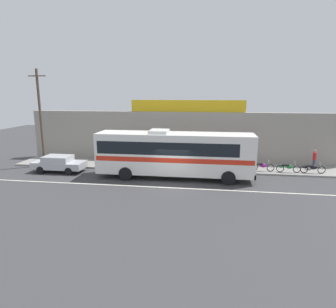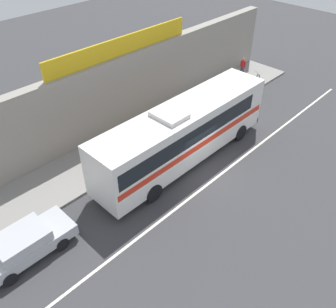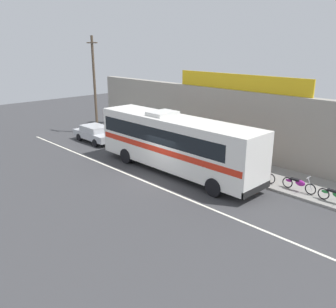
% 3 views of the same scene
% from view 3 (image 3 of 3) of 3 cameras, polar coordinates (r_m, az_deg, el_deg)
% --- Properties ---
extents(ground_plane, '(70.00, 70.00, 0.00)m').
position_cam_3_polar(ground_plane, '(21.63, -1.89, -4.01)').
color(ground_plane, '#3A3A3D').
extents(sidewalk_slab, '(30.00, 3.60, 0.14)m').
position_cam_3_polar(sidewalk_slab, '(25.17, 6.92, -0.84)').
color(sidewalk_slab, gray).
rests_on(sidewalk_slab, ground_plane).
extents(storefront_facade, '(30.00, 0.70, 4.80)m').
position_cam_3_polar(storefront_facade, '(26.22, 10.11, 5.03)').
color(storefront_facade, gray).
rests_on(storefront_facade, ground_plane).
extents(storefront_billboard, '(10.75, 0.12, 1.10)m').
position_cam_3_polar(storefront_billboard, '(25.48, 11.36, 11.33)').
color(storefront_billboard, gold).
rests_on(storefront_billboard, storefront_facade).
extents(road_center_stripe, '(30.00, 0.14, 0.01)m').
position_cam_3_polar(road_center_stripe, '(21.14, -3.50, -4.55)').
color(road_center_stripe, silver).
rests_on(road_center_stripe, ground_plane).
extents(intercity_bus, '(12.04, 2.66, 3.78)m').
position_cam_3_polar(intercity_bus, '(22.14, 1.08, 2.14)').
color(intercity_bus, white).
rests_on(intercity_bus, ground_plane).
extents(parked_car, '(4.28, 1.89, 1.37)m').
position_cam_3_polar(parked_car, '(30.19, -11.67, 3.31)').
color(parked_car, '#B7BABF').
rests_on(parked_car, ground_plane).
extents(utility_pole, '(1.60, 0.22, 8.45)m').
position_cam_3_polar(utility_pole, '(32.41, -11.80, 11.02)').
color(utility_pole, brown).
rests_on(utility_pole, sidewalk_slab).
extents(motorcycle_blue, '(1.96, 0.56, 0.94)m').
position_cam_3_polar(motorcycle_blue, '(21.54, 14.65, -3.08)').
color(motorcycle_blue, black).
rests_on(motorcycle_blue, sidewalk_slab).
extents(motorcycle_purple, '(1.95, 0.56, 0.94)m').
position_cam_3_polar(motorcycle_purple, '(20.65, 20.33, -4.52)').
color(motorcycle_purple, black).
rests_on(motorcycle_purple, sidewalk_slab).
extents(motorcycle_orange, '(1.93, 0.56, 0.94)m').
position_cam_3_polar(motorcycle_orange, '(19.86, 25.53, -6.04)').
color(motorcycle_orange, black).
rests_on(motorcycle_orange, sidewalk_slab).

